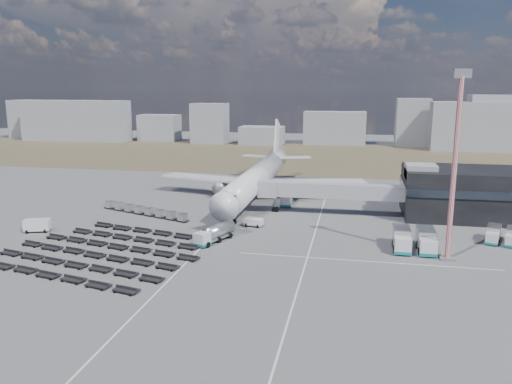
# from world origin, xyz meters

# --- Properties ---
(ground) EXTENTS (420.00, 420.00, 0.00)m
(ground) POSITION_xyz_m (0.00, 0.00, 0.00)
(ground) COLOR #565659
(ground) RESTS_ON ground
(grass_strip) EXTENTS (420.00, 90.00, 0.01)m
(grass_strip) POSITION_xyz_m (0.00, 110.00, 0.01)
(grass_strip) COLOR #473D2A
(grass_strip) RESTS_ON ground
(lane_markings) EXTENTS (47.12, 110.00, 0.01)m
(lane_markings) POSITION_xyz_m (9.77, 3.00, 0.01)
(lane_markings) COLOR silver
(lane_markings) RESTS_ON ground
(terminal) EXTENTS (30.40, 16.40, 11.00)m
(terminal) POSITION_xyz_m (47.77, 23.96, 5.25)
(terminal) COLOR black
(terminal) RESTS_ON ground
(jet_bridge) EXTENTS (30.30, 3.80, 7.05)m
(jet_bridge) POSITION_xyz_m (15.90, 20.42, 5.05)
(jet_bridge) COLOR #939399
(jet_bridge) RESTS_ON ground
(airliner) EXTENTS (51.59, 64.53, 17.62)m
(airliner) POSITION_xyz_m (0.00, 32.38, 5.29)
(airliner) COLOR silver
(airliner) RESTS_ON ground
(skyline) EXTENTS (304.77, 26.50, 25.58)m
(skyline) POSITION_xyz_m (6.89, 150.82, 10.40)
(skyline) COLOR #90939D
(skyline) RESTS_ON ground
(fuel_tanker) EXTENTS (5.62, 9.43, 2.98)m
(fuel_tanker) POSITION_xyz_m (-0.64, -2.87, 1.49)
(fuel_tanker) COLOR silver
(fuel_tanker) RESTS_ON ground
(pushback_tug) EXTENTS (3.80, 2.61, 1.55)m
(pushback_tug) POSITION_xyz_m (4.00, 8.00, 0.77)
(pushback_tug) COLOR silver
(pushback_tug) RESTS_ON ground
(utility_van) EXTENTS (4.99, 3.44, 2.41)m
(utility_van) POSITION_xyz_m (-34.66, -3.64, 1.21)
(utility_van) COLOR silver
(utility_van) RESTS_ON ground
(catering_truck) EXTENTS (2.64, 5.91, 2.66)m
(catering_truck) POSITION_xyz_m (7.76, 26.64, 1.36)
(catering_truck) COLOR silver
(catering_truck) RESTS_ON ground
(service_trucks_near) EXTENTS (6.71, 8.00, 3.19)m
(service_trucks_near) POSITION_xyz_m (32.80, -0.77, 1.73)
(service_trucks_near) COLOR silver
(service_trucks_near) RESTS_ON ground
(uld_row) EXTENTS (22.22, 9.51, 1.57)m
(uld_row) POSITION_xyz_m (-20.31, 12.01, 0.94)
(uld_row) COLOR black
(uld_row) RESTS_ON ground
(baggage_dollies) EXTENTS (34.47, 31.35, 0.82)m
(baggage_dollies) POSITION_xyz_m (-16.68, -12.34, 0.41)
(baggage_dollies) COLOR black
(baggage_dollies) RESTS_ON ground
(floodlight_mast) EXTENTS (2.77, 2.24, 28.97)m
(floodlight_mast) POSITION_xyz_m (37.50, -4.45, 14.52)
(floodlight_mast) COLOR #AF1C25
(floodlight_mast) RESTS_ON ground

